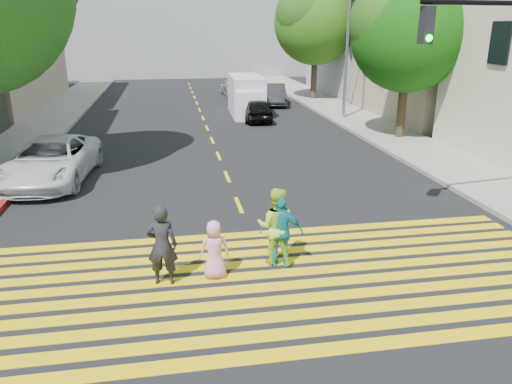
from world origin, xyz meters
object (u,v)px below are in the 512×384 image
object	(u,v)px
pedestrian_child	(214,250)
pedestrian_man	(162,245)
tree_right_near	(411,28)
tree_right_far	(317,18)
pedestrian_woman	(276,226)
dark_car_near	(257,109)
silver_car	(235,87)
pedestrian_extra	(281,232)
white_van	(247,97)
dark_car_parked	(274,95)
traffic_signal	(512,76)
white_sedan	(51,160)

from	to	relation	value
pedestrian_child	pedestrian_man	bearing A→B (deg)	2.82
tree_right_near	tree_right_far	bearing A→B (deg)	91.62
pedestrian_woman	dark_car_near	xyz separation A→B (m)	(2.64, 17.57, -0.25)
pedestrian_man	silver_car	distance (m)	29.39
pedestrian_extra	white_van	world-z (taller)	white_van
pedestrian_man	white_van	size ratio (longest dim) A/B	0.35
dark_car_parked	silver_car	bearing A→B (deg)	119.25
pedestrian_man	traffic_signal	size ratio (longest dim) A/B	0.29
dark_car_parked	pedestrian_child	bearing A→B (deg)	-96.37
pedestrian_child	white_sedan	xyz separation A→B (m)	(-4.83, 7.86, 0.10)
pedestrian_woman	silver_car	world-z (taller)	pedestrian_woman
tree_right_far	pedestrian_man	size ratio (longest dim) A/B	4.83
pedestrian_woman	pedestrian_child	bearing A→B (deg)	37.12
tree_right_far	white_van	size ratio (longest dim) A/B	1.71
dark_car_near	traffic_signal	world-z (taller)	traffic_signal
pedestrian_extra	dark_car_parked	xyz separation A→B (m)	(4.73, 23.37, -0.12)
pedestrian_extra	traffic_signal	bearing A→B (deg)	-148.38
pedestrian_extra	tree_right_near	bearing A→B (deg)	-109.46
tree_right_far	traffic_signal	xyz separation A→B (m)	(-1.70, -23.34, -1.73)
white_sedan	white_van	size ratio (longest dim) A/B	1.09
pedestrian_man	white_van	bearing A→B (deg)	-96.11
pedestrian_woman	white_sedan	distance (m)	9.68
pedestrian_woman	silver_car	distance (m)	28.50
traffic_signal	dark_car_parked	bearing A→B (deg)	86.10
pedestrian_child	traffic_signal	xyz separation A→B (m)	(7.82, 2.06, 3.25)
dark_car_near	traffic_signal	distance (m)	16.73
pedestrian_woman	white_sedan	world-z (taller)	pedestrian_woman
white_sedan	white_van	distance (m)	14.86
pedestrian_woman	traffic_signal	size ratio (longest dim) A/B	0.29
pedestrian_man	pedestrian_child	size ratio (longest dim) A/B	1.34
tree_right_near	pedestrian_extra	distance (m)	15.05
white_van	traffic_signal	size ratio (longest dim) A/B	0.81
tree_right_far	dark_car_parked	distance (m)	6.17
tree_right_near	dark_car_near	xyz separation A→B (m)	(-5.84, 5.96, -4.38)
white_van	traffic_signal	world-z (taller)	traffic_signal
pedestrian_man	dark_car_near	world-z (taller)	pedestrian_man
pedestrian_woman	silver_car	bearing A→B (deg)	-76.81
pedestrian_woman	white_van	size ratio (longest dim) A/B	0.36
dark_car_near	traffic_signal	bearing A→B (deg)	106.06
tree_right_far	dark_car_parked	xyz separation A→B (m)	(-3.28, -1.73, -4.93)
traffic_signal	pedestrian_man	bearing A→B (deg)	-174.54
tree_right_near	traffic_signal	world-z (taller)	tree_right_near
pedestrian_woman	traffic_signal	world-z (taller)	traffic_signal
tree_right_far	pedestrian_child	world-z (taller)	tree_right_far
tree_right_near	dark_car_parked	xyz separation A→B (m)	(-3.66, 11.60, -4.33)
dark_car_near	white_van	world-z (taller)	white_van
tree_right_near	tree_right_far	size ratio (longest dim) A/B	0.89
white_sedan	pedestrian_man	bearing A→B (deg)	-59.36
pedestrian_man	dark_car_near	xyz separation A→B (m)	(5.12, 18.11, -0.22)
dark_car_near	white_van	distance (m)	2.00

